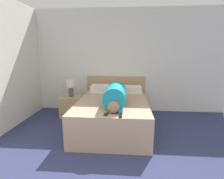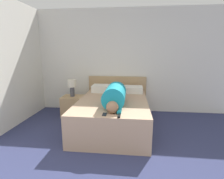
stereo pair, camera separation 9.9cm
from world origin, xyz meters
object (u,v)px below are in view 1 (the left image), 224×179
object	(u,v)px
table_lamp	(71,86)
cell_phone	(106,114)
bed	(113,114)
nightstand	(72,107)
pillow_second	(129,89)
person_lying	(116,94)
pillow_near_headboard	(104,88)
tv_remote	(121,115)

from	to	relation	value
table_lamp	cell_phone	xyz separation A→B (m)	(0.99, -1.40, -0.16)
bed	nightstand	world-z (taller)	bed
pillow_second	cell_phone	world-z (taller)	pillow_second
person_lying	pillow_second	size ratio (longest dim) A/B	2.97
nightstand	pillow_near_headboard	distance (m)	0.89
nightstand	pillow_near_headboard	size ratio (longest dim) A/B	0.82
nightstand	cell_phone	xyz separation A→B (m)	(0.99, -1.40, 0.34)
nightstand	cell_phone	world-z (taller)	cell_phone
pillow_second	nightstand	bearing A→B (deg)	-172.49
bed	cell_phone	xyz separation A→B (m)	(-0.04, -0.86, 0.30)
table_lamp	cell_phone	bearing A→B (deg)	-54.61
pillow_near_headboard	pillow_second	size ratio (longest dim) A/B	1.05
nightstand	person_lying	xyz separation A→B (m)	(1.10, -0.70, 0.50)
table_lamp	pillow_second	world-z (taller)	table_lamp
nightstand	person_lying	world-z (taller)	person_lying
table_lamp	bed	bearing A→B (deg)	-27.74
pillow_second	cell_phone	distance (m)	1.63
pillow_second	person_lying	bearing A→B (deg)	-107.36
table_lamp	pillow_near_headboard	bearing A→B (deg)	13.42
bed	pillow_second	size ratio (longest dim) A/B	3.47
person_lying	bed	bearing A→B (deg)	113.87
table_lamp	cell_phone	distance (m)	1.72
bed	table_lamp	xyz separation A→B (m)	(-1.03, 0.54, 0.46)
table_lamp	person_lying	distance (m)	1.31
bed	pillow_second	world-z (taller)	pillow_second
bed	nightstand	distance (m)	1.17
pillow_near_headboard	cell_phone	bearing A→B (deg)	-81.68
tv_remote	cell_phone	world-z (taller)	tv_remote
nightstand	table_lamp	world-z (taller)	table_lamp
nightstand	tv_remote	size ratio (longest dim) A/B	3.30
nightstand	table_lamp	distance (m)	0.51
bed	pillow_second	distance (m)	0.88
bed	pillow_near_headboard	distance (m)	0.86
bed	tv_remote	world-z (taller)	tv_remote
person_lying	pillow_second	bearing A→B (deg)	72.64
cell_phone	person_lying	bearing A→B (deg)	81.03
table_lamp	pillow_second	xyz separation A→B (m)	(1.38, 0.18, -0.10)
person_lying	tv_remote	distance (m)	0.77
person_lying	tv_remote	size ratio (longest dim) A/B	11.35
cell_phone	table_lamp	bearing A→B (deg)	125.39
table_lamp	pillow_near_headboard	xyz separation A→B (m)	(0.76, 0.18, -0.09)
table_lamp	pillow_second	bearing A→B (deg)	7.51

